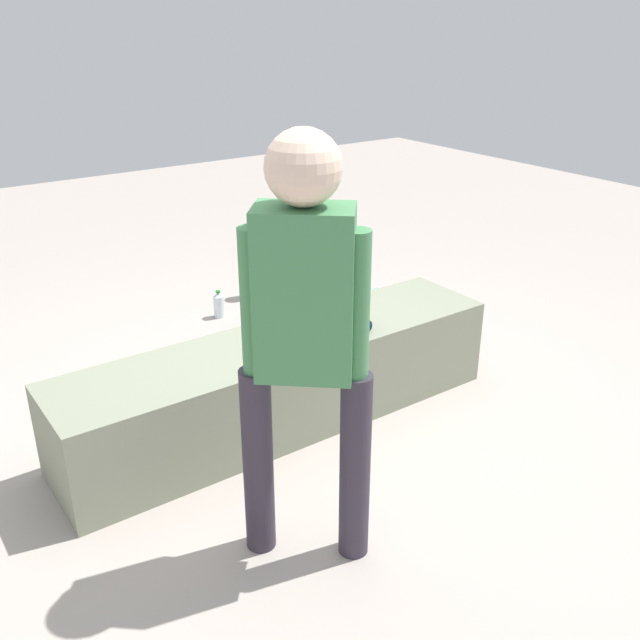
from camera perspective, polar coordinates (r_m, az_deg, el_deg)
name	(u,v)px	position (r m, az deg, el deg)	size (l,w,h in m)	color
ground_plane	(284,421)	(3.51, -2.90, -8.18)	(12.00, 12.00, 0.00)	#AB9F96
concrete_ledge	(283,381)	(3.39, -2.98, -4.99)	(2.20, 0.50, 0.45)	gray
child_seated	(333,282)	(3.38, 1.10, 3.09)	(0.29, 0.34, 0.48)	navy
adult_standing	(305,321)	(2.28, -1.24, -0.09)	(0.37, 0.35, 1.55)	#322B38
cake_plate	(299,339)	(3.24, -1.74, -1.58)	(0.22, 0.22, 0.07)	yellow
gift_bag	(369,317)	(4.28, 3.98, 0.26)	(0.20, 0.13, 0.33)	#59C6B2
railing_post	(308,238)	(5.00, -0.94, 6.66)	(0.36, 0.36, 1.03)	black
water_bottle_near_gift	(97,415)	(3.52, -17.63, -7.34)	(0.07, 0.07, 0.23)	silver
water_bottle_far_side	(219,305)	(4.66, -8.20, 1.22)	(0.07, 0.07, 0.19)	silver
party_cup_red	(214,383)	(3.77, -8.60, -5.06)	(0.08, 0.08, 0.11)	red
handbag_black_leather	(285,308)	(4.44, -2.82, 0.97)	(0.31, 0.13, 0.37)	black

